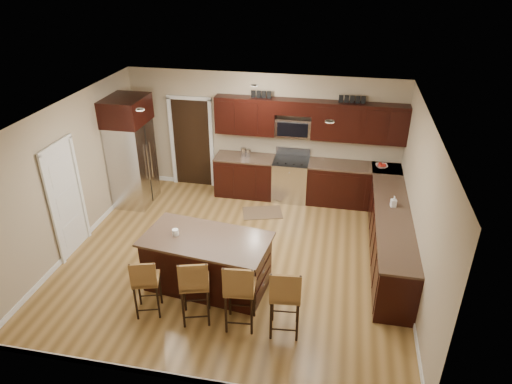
% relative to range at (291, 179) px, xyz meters
% --- Properties ---
extents(floor, '(6.00, 6.00, 0.00)m').
position_rel_range_xyz_m(floor, '(-0.68, -2.45, -0.47)').
color(floor, olive).
rests_on(floor, ground).
extents(ceiling, '(6.00, 6.00, 0.00)m').
position_rel_range_xyz_m(ceiling, '(-0.68, -2.45, 2.23)').
color(ceiling, silver).
rests_on(ceiling, wall_back).
extents(wall_back, '(6.00, 0.00, 6.00)m').
position_rel_range_xyz_m(wall_back, '(-0.68, 0.30, 0.88)').
color(wall_back, tan).
rests_on(wall_back, floor).
extents(wall_left, '(0.00, 5.50, 5.50)m').
position_rel_range_xyz_m(wall_left, '(-3.68, -2.45, 0.88)').
color(wall_left, tan).
rests_on(wall_left, floor).
extents(wall_right, '(0.00, 5.50, 5.50)m').
position_rel_range_xyz_m(wall_right, '(2.32, -2.45, 0.88)').
color(wall_right, tan).
rests_on(wall_right, floor).
extents(base_cabinets, '(4.02, 3.96, 0.92)m').
position_rel_range_xyz_m(base_cabinets, '(1.22, -1.01, -0.01)').
color(base_cabinets, black).
rests_on(base_cabinets, floor).
extents(upper_cabinets, '(4.00, 0.33, 0.80)m').
position_rel_range_xyz_m(upper_cabinets, '(0.36, 0.13, 1.37)').
color(upper_cabinets, black).
rests_on(upper_cabinets, wall_back).
extents(range, '(0.76, 0.64, 1.11)m').
position_rel_range_xyz_m(range, '(0.00, 0.00, 0.00)').
color(range, silver).
rests_on(range, floor).
extents(microwave, '(0.76, 0.31, 0.40)m').
position_rel_range_xyz_m(microwave, '(0.00, 0.15, 1.15)').
color(microwave, silver).
rests_on(microwave, upper_cabinets).
extents(doorway, '(0.85, 0.03, 2.06)m').
position_rel_range_xyz_m(doorway, '(-2.33, 0.28, 0.56)').
color(doorway, black).
rests_on(doorway, floor).
extents(pantry_door, '(0.03, 0.80, 2.04)m').
position_rel_range_xyz_m(pantry_door, '(-3.66, -2.75, 0.55)').
color(pantry_door, white).
rests_on(pantry_door, floor).
extents(letter_decor, '(2.20, 0.03, 0.15)m').
position_rel_range_xyz_m(letter_decor, '(0.22, 0.13, 1.82)').
color(letter_decor, black).
rests_on(letter_decor, upper_cabinets).
extents(island, '(2.11, 1.29, 0.92)m').
position_rel_range_xyz_m(island, '(-0.94, -3.27, -0.04)').
color(island, black).
rests_on(island, floor).
extents(stool_left, '(0.47, 0.47, 1.02)m').
position_rel_range_xyz_m(stool_left, '(-1.62, -4.11, 0.16)').
color(stool_left, olive).
rests_on(stool_left, floor).
extents(stool_mid, '(0.52, 0.52, 1.12)m').
position_rel_range_xyz_m(stool_mid, '(-0.87, -4.12, 0.23)').
color(stool_mid, olive).
rests_on(stool_mid, floor).
extents(stool_right, '(0.47, 0.47, 1.15)m').
position_rel_range_xyz_m(stool_right, '(-0.20, -4.12, 0.25)').
color(stool_right, olive).
rests_on(stool_right, floor).
extents(refrigerator, '(0.79, 0.97, 2.35)m').
position_rel_range_xyz_m(refrigerator, '(-3.30, -0.80, 0.73)').
color(refrigerator, silver).
rests_on(refrigerator, floor).
extents(floor_mat, '(0.94, 0.76, 0.01)m').
position_rel_range_xyz_m(floor_mat, '(-0.49, -0.78, -0.47)').
color(floor_mat, brown).
rests_on(floor_mat, floor).
extents(fruit_bowl, '(0.27, 0.27, 0.06)m').
position_rel_range_xyz_m(fruit_bowl, '(1.89, -0.00, 0.48)').
color(fruit_bowl, silver).
rests_on(fruit_bowl, base_cabinets).
extents(soap_bottle, '(0.11, 0.11, 0.20)m').
position_rel_range_xyz_m(soap_bottle, '(2.02, -1.66, 0.55)').
color(soap_bottle, '#B2B2B2').
rests_on(soap_bottle, base_cabinets).
extents(canister_tall, '(0.12, 0.12, 0.21)m').
position_rel_range_xyz_m(canister_tall, '(-1.06, -0.00, 0.55)').
color(canister_tall, silver).
rests_on(canister_tall, base_cabinets).
extents(canister_short, '(0.11, 0.11, 0.18)m').
position_rel_range_xyz_m(canister_short, '(-0.95, -0.00, 0.54)').
color(canister_short, silver).
rests_on(canister_short, base_cabinets).
extents(island_jar, '(0.10, 0.10, 0.10)m').
position_rel_range_xyz_m(island_jar, '(-1.44, -3.27, 0.50)').
color(island_jar, white).
rests_on(island_jar, island).
extents(stool_extra, '(0.47, 0.47, 1.15)m').
position_rel_range_xyz_m(stool_extra, '(0.45, -4.12, 0.25)').
color(stool_extra, olive).
rests_on(stool_extra, floor).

